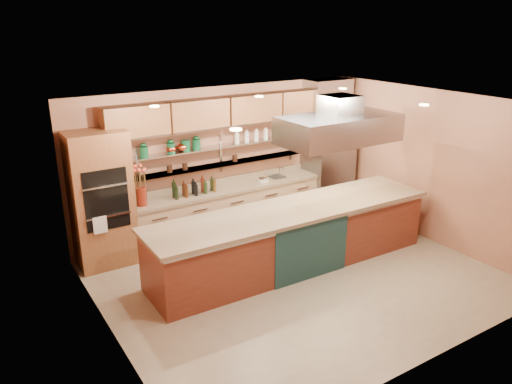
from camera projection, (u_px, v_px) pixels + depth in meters
floor at (299, 278)px, 8.07m from camera, size 6.00×5.00×0.02m
ceiling at (304, 105)px, 7.14m from camera, size 6.00×5.00×0.02m
wall_back at (223, 159)px, 9.60m from camera, size 6.00×0.04×2.80m
wall_front at (436, 260)px, 5.61m from camera, size 6.00×0.04×2.80m
wall_left at (106, 241)px, 6.09m from camera, size 0.04×5.00×2.80m
wall_right at (432, 167)px, 9.12m from camera, size 0.04×5.00×2.80m
oven_stack at (101, 200)px, 8.19m from camera, size 0.95×0.64×2.30m
refrigerator at (328, 163)px, 10.62m from camera, size 0.95×0.72×2.10m
back_counter at (229, 210)px, 9.64m from camera, size 3.84×0.64×0.93m
wall_shelf_lower at (224, 164)px, 9.49m from camera, size 3.60×0.26×0.03m
wall_shelf_upper at (223, 146)px, 9.37m from camera, size 3.60×0.26×0.03m
upper_cabinets at (226, 112)px, 9.14m from camera, size 4.60×0.36×0.55m
range_hood at (339, 129)px, 8.21m from camera, size 2.00×1.00×0.45m
ceiling_downlights at (296, 105)px, 7.31m from camera, size 4.00×2.80×0.02m
island at (292, 237)px, 8.33m from camera, size 4.95×1.15×1.03m
flower_vase at (142, 196)px, 8.53m from camera, size 0.21×0.21×0.32m
oil_bottle_cluster at (195, 187)px, 9.04m from camera, size 0.91×0.57×0.28m
kitchen_scale at (263, 179)px, 9.82m from camera, size 0.19×0.15×0.10m
bar_faucet at (279, 171)px, 10.11m from camera, size 0.03×0.03×0.21m
copper_kettle at (182, 147)px, 8.92m from camera, size 0.24×0.24×0.15m
green_canister at (186, 146)px, 8.95m from camera, size 0.19×0.19×0.19m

